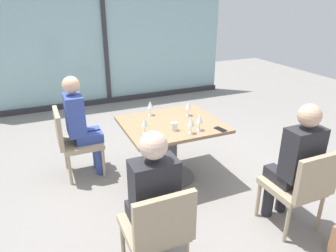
# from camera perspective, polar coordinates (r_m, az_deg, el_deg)

# --- Properties ---
(ground_plane) EXTENTS (12.00, 12.00, 0.00)m
(ground_plane) POSITION_cam_1_polar(r_m,az_deg,el_deg) (3.93, 0.59, -9.28)
(ground_plane) COLOR gray
(window_wall_backdrop) EXTENTS (5.10, 0.10, 2.70)m
(window_wall_backdrop) POSITION_cam_1_polar(r_m,az_deg,el_deg) (6.44, -11.43, 14.61)
(window_wall_backdrop) COLOR #8EB7BC
(window_wall_backdrop) RESTS_ON ground_plane
(dining_table_main) EXTENTS (1.12, 0.96, 0.73)m
(dining_table_main) POSITION_cam_1_polar(r_m,az_deg,el_deg) (3.68, 0.62, -2.14)
(dining_table_main) COLOR #997551
(dining_table_main) RESTS_ON ground_plane
(chair_front_right) EXTENTS (0.46, 0.50, 0.87)m
(chair_front_right) POSITION_cam_1_polar(r_m,az_deg,el_deg) (3.13, 23.16, -9.93)
(chair_front_right) COLOR tan
(chair_front_right) RESTS_ON ground_plane
(chair_front_left) EXTENTS (0.46, 0.50, 0.87)m
(chair_front_left) POSITION_cam_1_polar(r_m,az_deg,el_deg) (2.44, -1.95, -18.13)
(chair_front_left) COLOR tan
(chair_front_left) RESTS_ON ground_plane
(chair_far_left) EXTENTS (0.50, 0.46, 0.87)m
(chair_far_left) POSITION_cam_1_polar(r_m,az_deg,el_deg) (3.91, -16.94, -2.27)
(chair_far_left) COLOR tan
(chair_far_left) RESTS_ON ground_plane
(person_front_right) EXTENTS (0.34, 0.39, 1.26)m
(person_front_right) POSITION_cam_1_polar(r_m,az_deg,el_deg) (3.09, 22.32, -5.82)
(person_front_right) COLOR #28282D
(person_front_right) RESTS_ON ground_plane
(person_front_left) EXTENTS (0.34, 0.39, 1.26)m
(person_front_left) POSITION_cam_1_polar(r_m,az_deg,el_deg) (2.39, -3.01, -12.87)
(person_front_left) COLOR #28282D
(person_front_left) RESTS_ON ground_plane
(person_far_left) EXTENTS (0.39, 0.34, 1.26)m
(person_far_left) POSITION_cam_1_polar(r_m,az_deg,el_deg) (3.85, -15.68, 0.74)
(person_far_left) COLOR #384C9E
(person_far_left) RESTS_ON ground_plane
(wine_glass_0) EXTENTS (0.07, 0.07, 0.18)m
(wine_glass_0) POSITION_cam_1_polar(r_m,az_deg,el_deg) (3.79, -3.28, 3.87)
(wine_glass_0) COLOR silver
(wine_glass_0) RESTS_ON dining_table_main
(wine_glass_1) EXTENTS (0.07, 0.07, 0.18)m
(wine_glass_1) POSITION_cam_1_polar(r_m,az_deg,el_deg) (3.28, 4.28, 0.74)
(wine_glass_1) COLOR silver
(wine_glass_1) RESTS_ON dining_table_main
(wine_glass_2) EXTENTS (0.07, 0.07, 0.18)m
(wine_glass_2) POSITION_cam_1_polar(r_m,az_deg,el_deg) (3.78, 3.73, 3.82)
(wine_glass_2) COLOR silver
(wine_glass_2) RESTS_ON dining_table_main
(wine_glass_3) EXTENTS (0.07, 0.07, 0.18)m
(wine_glass_3) POSITION_cam_1_polar(r_m,az_deg,el_deg) (3.27, -4.28, 0.69)
(wine_glass_3) COLOR silver
(wine_glass_3) RESTS_ON dining_table_main
(wine_glass_4) EXTENTS (0.07, 0.07, 0.18)m
(wine_glass_4) POSITION_cam_1_polar(r_m,az_deg,el_deg) (3.37, 5.83, 1.29)
(wine_glass_4) COLOR silver
(wine_glass_4) RESTS_ON dining_table_main
(coffee_cup) EXTENTS (0.08, 0.08, 0.09)m
(coffee_cup) POSITION_cam_1_polar(r_m,az_deg,el_deg) (3.38, 1.16, -0.07)
(coffee_cup) COLOR white
(coffee_cup) RESTS_ON dining_table_main
(cell_phone_on_table) EXTENTS (0.10, 0.16, 0.01)m
(cell_phone_on_table) POSITION_cam_1_polar(r_m,az_deg,el_deg) (3.46, 9.57, -0.59)
(cell_phone_on_table) COLOR black
(cell_phone_on_table) RESTS_ON dining_table_main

